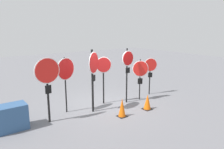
{
  "coord_description": "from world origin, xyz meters",
  "views": [
    {
      "loc": [
        -5.36,
        -7.62,
        3.47
      ],
      "look_at": [
        0.32,
        0.0,
        1.38
      ],
      "focal_mm": 35.0,
      "sensor_mm": 36.0,
      "label": 1
    }
  ],
  "objects_px": {
    "traffic_cone_0": "(147,102)",
    "storage_crate": "(9,118)",
    "stop_sign_2": "(93,70)",
    "stop_sign_3": "(104,69)",
    "stop_sign_6": "(150,68)",
    "stop_sign_5": "(140,71)",
    "traffic_cone_1": "(122,108)",
    "stop_sign_0": "(47,77)",
    "stop_sign_1": "(66,72)",
    "stop_sign_4": "(128,65)"
  },
  "relations": [
    {
      "from": "stop_sign_6",
      "to": "traffic_cone_1",
      "type": "height_order",
      "value": "stop_sign_6"
    },
    {
      "from": "traffic_cone_1",
      "to": "stop_sign_3",
      "type": "bearing_deg",
      "value": 80.99
    },
    {
      "from": "stop_sign_5",
      "to": "storage_crate",
      "type": "distance_m",
      "value": 5.86
    },
    {
      "from": "stop_sign_0",
      "to": "stop_sign_3",
      "type": "relative_size",
      "value": 1.11
    },
    {
      "from": "stop_sign_0",
      "to": "stop_sign_4",
      "type": "xyz_separation_m",
      "value": [
        3.69,
        -0.06,
        0.06
      ]
    },
    {
      "from": "stop_sign_3",
      "to": "stop_sign_6",
      "type": "xyz_separation_m",
      "value": [
        2.7,
        -0.28,
        -0.2
      ]
    },
    {
      "from": "stop_sign_2",
      "to": "storage_crate",
      "type": "relative_size",
      "value": 2.25
    },
    {
      "from": "stop_sign_3",
      "to": "stop_sign_1",
      "type": "bearing_deg",
      "value": -157.09
    },
    {
      "from": "stop_sign_6",
      "to": "stop_sign_2",
      "type": "bearing_deg",
      "value": -150.42
    },
    {
      "from": "stop_sign_0",
      "to": "traffic_cone_1",
      "type": "xyz_separation_m",
      "value": [
        2.47,
        -1.18,
        -1.35
      ]
    },
    {
      "from": "stop_sign_4",
      "to": "stop_sign_3",
      "type": "bearing_deg",
      "value": 145.81
    },
    {
      "from": "stop_sign_2",
      "to": "stop_sign_3",
      "type": "height_order",
      "value": "stop_sign_2"
    },
    {
      "from": "stop_sign_6",
      "to": "traffic_cone_0",
      "type": "bearing_deg",
      "value": -113.44
    },
    {
      "from": "stop_sign_5",
      "to": "traffic_cone_1",
      "type": "distance_m",
      "value": 2.46
    },
    {
      "from": "traffic_cone_1",
      "to": "storage_crate",
      "type": "bearing_deg",
      "value": 159.89
    },
    {
      "from": "stop_sign_3",
      "to": "traffic_cone_0",
      "type": "xyz_separation_m",
      "value": [
        1.1,
        -1.68,
        -1.28
      ]
    },
    {
      "from": "stop_sign_3",
      "to": "stop_sign_4",
      "type": "relative_size",
      "value": 0.86
    },
    {
      "from": "stop_sign_0",
      "to": "stop_sign_3",
      "type": "distance_m",
      "value": 2.77
    },
    {
      "from": "stop_sign_2",
      "to": "stop_sign_5",
      "type": "height_order",
      "value": "stop_sign_2"
    },
    {
      "from": "stop_sign_3",
      "to": "stop_sign_5",
      "type": "xyz_separation_m",
      "value": [
        1.7,
        -0.58,
        -0.19
      ]
    },
    {
      "from": "stop_sign_1",
      "to": "traffic_cone_0",
      "type": "height_order",
      "value": "stop_sign_1"
    },
    {
      "from": "traffic_cone_0",
      "to": "storage_crate",
      "type": "distance_m",
      "value": 5.36
    },
    {
      "from": "stop_sign_1",
      "to": "stop_sign_4",
      "type": "bearing_deg",
      "value": -29.96
    },
    {
      "from": "stop_sign_5",
      "to": "stop_sign_6",
      "type": "distance_m",
      "value": 1.04
    },
    {
      "from": "stop_sign_5",
      "to": "traffic_cone_1",
      "type": "relative_size",
      "value": 2.64
    },
    {
      "from": "stop_sign_0",
      "to": "stop_sign_1",
      "type": "height_order",
      "value": "stop_sign_0"
    },
    {
      "from": "stop_sign_6",
      "to": "storage_crate",
      "type": "bearing_deg",
      "value": -154.95
    },
    {
      "from": "stop_sign_2",
      "to": "traffic_cone_0",
      "type": "height_order",
      "value": "stop_sign_2"
    },
    {
      "from": "stop_sign_3",
      "to": "storage_crate",
      "type": "relative_size",
      "value": 1.89
    },
    {
      "from": "traffic_cone_1",
      "to": "stop_sign_0",
      "type": "bearing_deg",
      "value": 154.48
    },
    {
      "from": "stop_sign_4",
      "to": "stop_sign_0",
      "type": "bearing_deg",
      "value": 173.43
    },
    {
      "from": "storage_crate",
      "to": "stop_sign_4",
      "type": "bearing_deg",
      "value": -3.09
    },
    {
      "from": "storage_crate",
      "to": "traffic_cone_1",
      "type": "bearing_deg",
      "value": -20.11
    },
    {
      "from": "stop_sign_6",
      "to": "stop_sign_1",
      "type": "bearing_deg",
      "value": -158.82
    },
    {
      "from": "traffic_cone_0",
      "to": "traffic_cone_1",
      "type": "bearing_deg",
      "value": 178.26
    },
    {
      "from": "stop_sign_0",
      "to": "traffic_cone_1",
      "type": "bearing_deg",
      "value": -27.65
    },
    {
      "from": "stop_sign_5",
      "to": "storage_crate",
      "type": "bearing_deg",
      "value": -152.04
    },
    {
      "from": "stop_sign_6",
      "to": "traffic_cone_0",
      "type": "height_order",
      "value": "stop_sign_6"
    },
    {
      "from": "stop_sign_1",
      "to": "traffic_cone_1",
      "type": "height_order",
      "value": "stop_sign_1"
    },
    {
      "from": "stop_sign_3",
      "to": "storage_crate",
      "type": "height_order",
      "value": "stop_sign_3"
    },
    {
      "from": "stop_sign_4",
      "to": "storage_crate",
      "type": "height_order",
      "value": "stop_sign_4"
    },
    {
      "from": "stop_sign_0",
      "to": "stop_sign_2",
      "type": "relative_size",
      "value": 0.93
    },
    {
      "from": "stop_sign_4",
      "to": "traffic_cone_0",
      "type": "distance_m",
      "value": 1.87
    },
    {
      "from": "stop_sign_1",
      "to": "stop_sign_2",
      "type": "bearing_deg",
      "value": -50.99
    },
    {
      "from": "stop_sign_1",
      "to": "stop_sign_4",
      "type": "relative_size",
      "value": 0.91
    },
    {
      "from": "stop_sign_4",
      "to": "stop_sign_1",
      "type": "bearing_deg",
      "value": 162.71
    },
    {
      "from": "stop_sign_1",
      "to": "storage_crate",
      "type": "distance_m",
      "value": 2.62
    },
    {
      "from": "stop_sign_5",
      "to": "storage_crate",
      "type": "xyz_separation_m",
      "value": [
        -5.77,
        0.33,
        -0.98
      ]
    },
    {
      "from": "stop_sign_3",
      "to": "stop_sign_6",
      "type": "relative_size",
      "value": 1.13
    },
    {
      "from": "stop_sign_3",
      "to": "storage_crate",
      "type": "bearing_deg",
      "value": -152.15
    }
  ]
}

